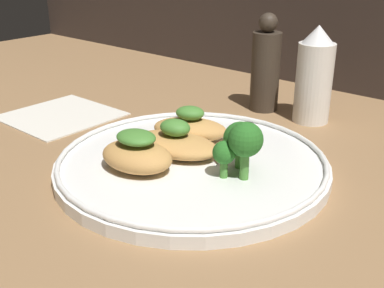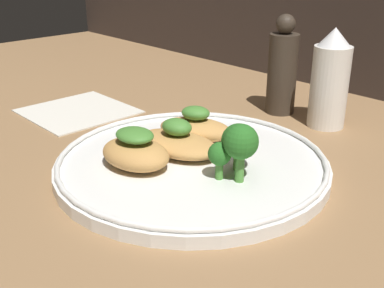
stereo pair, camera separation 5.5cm
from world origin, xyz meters
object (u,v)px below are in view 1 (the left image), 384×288
Objects in this scene: plate at (192,163)px; broccoli_bunch at (241,142)px; pepper_grinder at (266,68)px; sauce_bottle at (314,77)px.

plate is 4.95× the size of broccoli_bunch.
plate is at bearing -76.22° from pepper_grinder.
plate is 2.10× the size of pepper_grinder.
sauce_bottle is 8.28cm from pepper_grinder.
sauce_bottle is at bearing 84.63° from plate.
plate is 25.77cm from pepper_grinder.
sauce_bottle is at bearing 99.34° from broccoli_bunch.
plate is 2.24× the size of sauce_bottle.
pepper_grinder reaches higher than sauce_bottle.
pepper_grinder reaches higher than plate.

